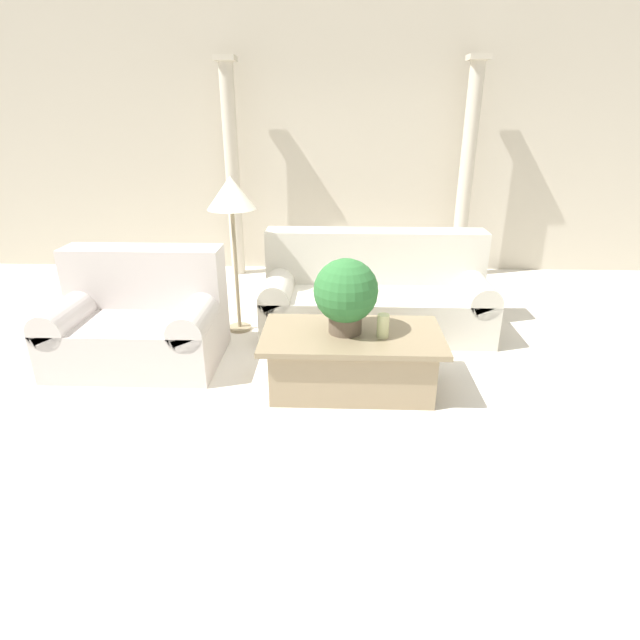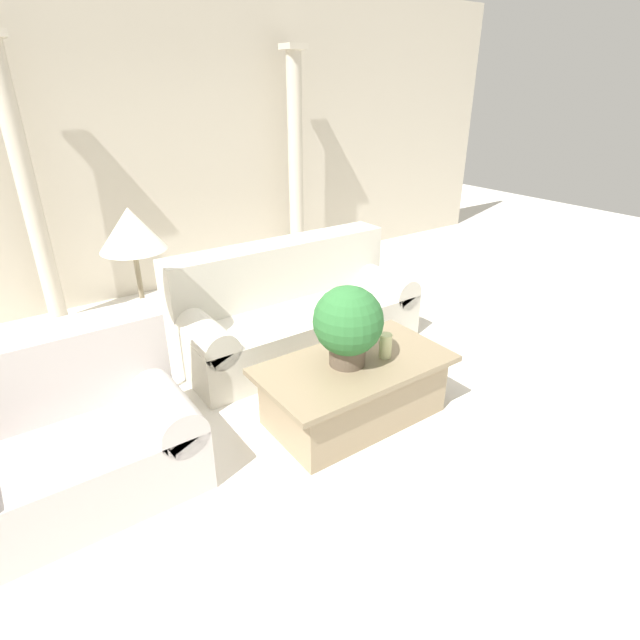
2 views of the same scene
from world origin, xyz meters
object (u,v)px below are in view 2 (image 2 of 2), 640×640
Objects in this scene: potted_plant at (348,323)px; floor_lamp at (132,237)px; sofa_long at (293,309)px; loveseat at (66,434)px; coffee_table at (354,389)px.

floor_lamp is at bearing 133.89° from potted_plant.
sofa_long is 3.81× the size of potted_plant.
potted_plant reaches higher than sofa_long.
loveseat is 1.80m from potted_plant.
sofa_long is 1.21m from coffee_table.
sofa_long reaches higher than coffee_table.
sofa_long is 2.14m from loveseat.
potted_plant reaches higher than loveseat.
floor_lamp reaches higher than sofa_long.
sofa_long is at bearing 20.23° from loveseat.
coffee_table is (1.76, -0.44, -0.13)m from loveseat.
loveseat is 0.92× the size of floor_lamp.
sofa_long is 1.59m from floor_lamp.
sofa_long is 1.26m from potted_plant.
coffee_table is 2.41× the size of potted_plant.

